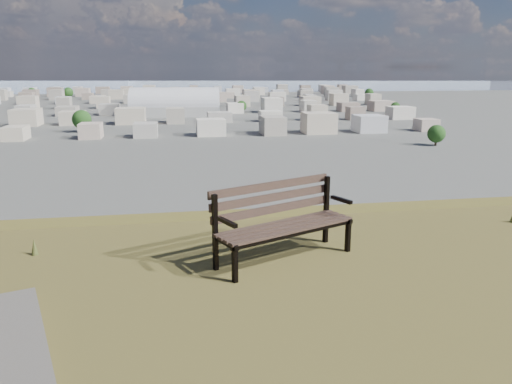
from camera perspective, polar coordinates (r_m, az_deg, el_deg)
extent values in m
cube|color=#49342A|center=(5.43, 4.50, -4.39)|extent=(1.52, 0.75, 0.03)
cube|color=#49342A|center=(5.52, 3.79, -4.10)|extent=(1.52, 0.75, 0.03)
cube|color=#49342A|center=(5.60, 3.10, -3.81)|extent=(1.52, 0.75, 0.03)
cube|color=#49342A|center=(5.68, 2.44, -3.53)|extent=(1.52, 0.75, 0.03)
cube|color=#49342A|center=(5.69, 2.02, -1.95)|extent=(1.50, 0.71, 0.09)
cube|color=#49342A|center=(5.68, 1.89, -0.62)|extent=(1.50, 0.71, 0.09)
cube|color=#49342A|center=(5.66, 1.77, 0.72)|extent=(1.50, 0.71, 0.09)
cube|color=black|center=(5.07, -2.43, -8.18)|extent=(0.06, 0.07, 0.40)
cube|color=black|center=(5.31, -4.69, -4.65)|extent=(0.06, 0.07, 0.84)
cube|color=black|center=(5.15, -3.52, -5.76)|extent=(0.23, 0.43, 0.05)
cube|color=black|center=(5.04, -3.30, -3.47)|extent=(0.18, 0.32, 0.04)
cube|color=black|center=(5.98, 10.47, -4.86)|extent=(0.06, 0.07, 0.40)
cube|color=black|center=(6.19, 8.03, -2.00)|extent=(0.06, 0.07, 0.84)
cube|color=black|center=(6.05, 9.34, -2.87)|extent=(0.23, 0.43, 0.05)
cube|color=black|center=(5.96, 9.73, -0.88)|extent=(0.18, 0.32, 0.04)
cube|color=black|center=(5.44, 4.55, -4.83)|extent=(1.51, 0.71, 0.04)
cube|color=black|center=(5.70, 2.38, -3.90)|extent=(1.51, 0.71, 0.04)
cone|color=brown|center=(6.35, -24.00, -5.77)|extent=(0.08, 0.08, 0.19)
cube|color=#B4B4B0|center=(291.38, -9.16, 9.13)|extent=(51.71, 26.21, 5.53)
cylinder|color=silver|center=(291.17, -9.19, 9.67)|extent=(51.71, 26.21, 21.01)
cube|color=silver|center=(212.17, -25.48, 6.35)|extent=(11.00, 11.00, 7.00)
cube|color=#A59B8D|center=(206.93, -19.04, 6.78)|extent=(11.00, 11.00, 7.00)
cube|color=#BDA796|center=(204.40, -12.35, 7.14)|extent=(11.00, 11.00, 7.00)
cube|color=silver|center=(204.66, -5.57, 7.41)|extent=(11.00, 11.00, 7.00)
cube|color=beige|center=(207.72, 1.10, 7.57)|extent=(11.00, 11.00, 7.00)
cube|color=gray|center=(213.45, 7.50, 7.63)|extent=(11.00, 11.00, 7.00)
cube|color=beige|center=(221.64, 13.50, 7.60)|extent=(11.00, 11.00, 7.00)
cube|color=#B2AAA1|center=(232.04, 19.01, 7.50)|extent=(11.00, 11.00, 7.00)
cube|color=#BDA796|center=(263.30, -25.14, 7.64)|extent=(11.00, 11.00, 7.00)
cube|color=silver|center=(257.98, -19.96, 8.01)|extent=(11.00, 11.00, 7.00)
cube|color=beige|center=(254.82, -14.59, 8.34)|extent=(11.00, 11.00, 7.00)
cube|color=gray|center=(253.91, -9.14, 8.59)|extent=(11.00, 11.00, 7.00)
cube|color=beige|center=(255.25, -3.68, 8.76)|extent=(11.00, 11.00, 7.00)
cube|color=#B2AAA1|center=(258.82, 1.67, 8.86)|extent=(11.00, 11.00, 7.00)
cube|color=silver|center=(264.54, 6.84, 8.88)|extent=(11.00, 11.00, 7.00)
cube|color=#A59B8D|center=(272.25, 11.75, 8.83)|extent=(11.00, 11.00, 7.00)
cube|color=#BDA796|center=(281.80, 16.36, 8.73)|extent=(11.00, 11.00, 7.00)
cube|color=gray|center=(314.52, -24.91, 8.51)|extent=(11.00, 11.00, 7.00)
cube|color=beige|center=(309.15, -20.57, 8.84)|extent=(11.00, 11.00, 7.00)
cube|color=#B2AAA1|center=(305.58, -16.10, 9.13)|extent=(11.00, 11.00, 7.00)
cube|color=silver|center=(303.87, -11.55, 9.36)|extent=(11.00, 11.00, 7.00)
cube|color=#A59B8D|center=(304.05, -6.97, 9.54)|extent=(11.00, 11.00, 7.00)
cube|color=#BDA796|center=(306.12, -2.41, 9.66)|extent=(11.00, 11.00, 7.00)
cube|color=silver|center=(310.03, 2.06, 9.72)|extent=(11.00, 11.00, 7.00)
cube|color=beige|center=(315.73, 6.39, 9.73)|extent=(11.00, 11.00, 7.00)
cube|color=gray|center=(323.11, 10.55, 9.68)|extent=(11.00, 11.00, 7.00)
cube|color=beige|center=(332.07, 14.50, 9.58)|extent=(11.00, 11.00, 7.00)
cube|color=#A59B8D|center=(365.80, -24.75, 9.13)|extent=(11.00, 11.00, 7.00)
cube|color=#BDA796|center=(360.39, -21.02, 9.43)|extent=(11.00, 11.00, 7.00)
cube|color=silver|center=(356.53, -17.19, 9.69)|extent=(11.00, 11.00, 7.00)
cube|color=beige|center=(354.25, -13.28, 9.91)|extent=(11.00, 11.00, 7.00)
cube|color=gray|center=(353.59, -9.34, 10.09)|extent=(11.00, 11.00, 7.00)
cube|color=beige|center=(354.56, -5.40, 10.22)|extent=(11.00, 11.00, 7.00)
cube|color=#B2AAA1|center=(357.14, -1.50, 10.31)|extent=(11.00, 11.00, 7.00)
cube|color=silver|center=(361.30, 2.33, 10.34)|extent=(11.00, 11.00, 7.00)
cube|color=#A59B8D|center=(366.99, 6.06, 10.34)|extent=(11.00, 11.00, 7.00)
cube|color=#BDA796|center=(374.13, 9.67, 10.29)|extent=(11.00, 11.00, 7.00)
cube|color=silver|center=(382.65, 13.12, 10.20)|extent=(11.00, 11.00, 7.00)
cube|color=beige|center=(417.11, -24.62, 9.60)|extent=(11.00, 11.00, 7.00)
cube|color=#B2AAA1|center=(411.68, -21.35, 9.87)|extent=(11.00, 11.00, 7.00)
cube|color=silver|center=(407.59, -18.00, 10.11)|extent=(11.00, 11.00, 7.00)
cube|color=#A59B8D|center=(404.89, -14.59, 10.31)|extent=(11.00, 11.00, 7.00)
cube|color=#BDA796|center=(403.60, -11.14, 10.49)|extent=(11.00, 11.00, 7.00)
cube|color=silver|center=(403.74, -7.68, 10.63)|extent=(11.00, 11.00, 7.00)
cube|color=beige|center=(405.30, -4.23, 10.72)|extent=(11.00, 11.00, 7.00)
cube|color=gray|center=(408.26, -0.81, 10.78)|extent=(11.00, 11.00, 7.00)
cube|color=beige|center=(412.61, 2.54, 10.81)|extent=(11.00, 11.00, 7.00)
cube|color=#B2AAA1|center=(418.28, 5.82, 10.79)|extent=(11.00, 11.00, 7.00)
cube|color=silver|center=(425.24, 8.99, 10.75)|extent=(11.00, 11.00, 7.00)
cube|color=#A59B8D|center=(433.42, 12.06, 10.68)|extent=(11.00, 11.00, 7.00)
cube|color=beige|center=(468.44, -24.52, 9.97)|extent=(11.00, 11.00, 7.00)
cube|color=gray|center=(463.00, -21.61, 10.21)|extent=(11.00, 11.00, 7.00)
cube|color=beige|center=(458.74, -18.64, 10.43)|extent=(11.00, 11.00, 7.00)
cube|color=#B2AAA1|center=(455.71, -15.61, 10.62)|extent=(11.00, 11.00, 7.00)
cube|color=silver|center=(453.93, -12.54, 10.79)|extent=(11.00, 11.00, 7.00)
cube|color=#A59B8D|center=(453.42, -9.46, 10.93)|extent=(11.00, 11.00, 7.00)
cube|color=#BDA796|center=(454.17, -6.38, 11.04)|extent=(11.00, 11.00, 7.00)
cube|color=silver|center=(456.19, -3.31, 11.11)|extent=(11.00, 11.00, 7.00)
cube|color=beige|center=(459.45, -0.28, 11.16)|extent=(11.00, 11.00, 7.00)
cube|color=gray|center=(463.94, 2.71, 11.17)|extent=(11.00, 11.00, 7.00)
cube|color=beige|center=(469.61, 5.62, 11.15)|extent=(11.00, 11.00, 7.00)
cube|color=#B2AAA1|center=(476.42, 8.46, 11.11)|extent=(11.00, 11.00, 7.00)
cube|color=silver|center=(484.33, 11.22, 11.04)|extent=(11.00, 11.00, 7.00)
cube|color=#BDA796|center=(526.30, -27.01, 10.03)|extent=(11.00, 11.00, 7.00)
cube|color=silver|center=(519.80, -24.45, 10.26)|extent=(11.00, 11.00, 7.00)
cube|color=beige|center=(514.33, -21.82, 10.49)|extent=(11.00, 11.00, 7.00)
cube|color=gray|center=(509.94, -19.14, 10.69)|extent=(11.00, 11.00, 7.00)
cube|color=beige|center=(506.65, -16.42, 10.87)|extent=(11.00, 11.00, 7.00)
cube|color=#B2AAA1|center=(504.48, -13.67, 11.03)|extent=(11.00, 11.00, 7.00)
cube|color=silver|center=(503.44, -10.89, 11.17)|extent=(11.00, 11.00, 7.00)
cube|color=#A59B8D|center=(503.55, -8.11, 11.28)|extent=(11.00, 11.00, 7.00)
cube|color=#BDA796|center=(504.80, -5.33, 11.36)|extent=(11.00, 11.00, 7.00)
cube|color=silver|center=(507.19, -2.58, 11.42)|extent=(11.00, 11.00, 7.00)
cube|color=beige|center=(510.69, 0.15, 11.45)|extent=(11.00, 11.00, 7.00)
cube|color=gray|center=(515.29, 2.84, 11.46)|extent=(11.00, 11.00, 7.00)
cube|color=beige|center=(520.95, 5.47, 11.44)|extent=(11.00, 11.00, 7.00)
cube|color=#B2AAA1|center=(527.65, 8.04, 11.40)|extent=(11.00, 11.00, 7.00)
cube|color=silver|center=(535.33, 10.54, 11.34)|extent=(11.00, 11.00, 7.00)
cube|color=#BDA796|center=(577.59, -26.72, 10.29)|extent=(11.00, 11.00, 7.00)
cube|color=silver|center=(571.16, -24.38, 10.51)|extent=(11.00, 11.00, 7.00)
cube|color=beige|center=(565.68, -21.99, 10.71)|extent=(11.00, 11.00, 7.00)
cube|color=gray|center=(561.18, -19.56, 10.90)|extent=(11.00, 11.00, 7.00)
cube|color=beige|center=(557.67, -17.09, 11.07)|extent=(11.00, 11.00, 7.00)
cube|color=#B2AAA1|center=(555.19, -14.59, 11.22)|extent=(11.00, 11.00, 7.00)
cube|color=silver|center=(553.73, -12.07, 11.35)|extent=(11.00, 11.00, 7.00)
cube|color=#A59B8D|center=(553.30, -9.54, 11.47)|extent=(11.00, 11.00, 7.00)
cube|color=#BDA796|center=(553.92, -7.00, 11.56)|extent=(11.00, 11.00, 7.00)
cube|color=silver|center=(555.58, -4.48, 11.62)|extent=(11.00, 11.00, 7.00)
cube|color=beige|center=(558.26, -1.97, 11.67)|extent=(11.00, 11.00, 7.00)
cube|color=gray|center=(561.96, 0.50, 11.69)|extent=(11.00, 11.00, 7.00)
cube|color=beige|center=(566.65, 2.94, 11.70)|extent=(11.00, 11.00, 7.00)
cube|color=#B2AAA1|center=(572.31, 5.34, 11.68)|extent=(11.00, 11.00, 7.00)
cube|color=silver|center=(578.91, 7.68, 11.64)|extent=(11.00, 11.00, 7.00)
cube|color=#A59B8D|center=(586.41, 9.97, 11.59)|extent=(11.00, 11.00, 7.00)
cylinder|color=#302218|center=(188.93, 19.85, 5.34)|extent=(0.80, 0.80, 2.10)
sphere|color=#183813|center=(188.52, 19.93, 6.28)|extent=(6.30, 6.30, 6.30)
cylinder|color=#302218|center=(227.43, -19.21, 6.82)|extent=(0.80, 0.80, 2.70)
sphere|color=#183813|center=(227.01, -19.29, 7.83)|extent=(8.10, 8.10, 8.10)
cylinder|color=#302218|center=(313.29, 15.61, 8.80)|extent=(0.80, 0.80, 1.95)
sphere|color=#183813|center=(313.06, 15.65, 9.34)|extent=(5.85, 5.85, 5.85)
cylinder|color=#302218|center=(408.41, -0.81, 10.45)|extent=(0.80, 0.80, 2.25)
sphere|color=#183813|center=(408.21, -0.81, 10.92)|extent=(6.75, 6.75, 6.75)
cylinder|color=#302218|center=(471.74, -20.62, 10.10)|extent=(0.80, 0.80, 2.85)
sphere|color=#183813|center=(471.52, -20.67, 10.61)|extent=(8.55, 8.55, 8.55)
cylinder|color=#302218|center=(519.41, -24.20, 10.03)|extent=(0.80, 0.80, 2.40)
sphere|color=#183813|center=(519.24, -24.24, 10.43)|extent=(7.20, 7.20, 7.20)
cylinder|color=#302218|center=(306.84, -1.66, 9.22)|extent=(0.80, 0.80, 2.10)
sphere|color=#183813|center=(306.59, -1.66, 9.81)|extent=(6.30, 6.30, 6.30)
cylinder|color=#302218|center=(457.28, 12.78, 10.52)|extent=(0.80, 0.80, 2.55)
sphere|color=#183813|center=(457.08, 12.81, 11.00)|extent=(7.65, 7.65, 7.65)
cube|color=gray|center=(903.20, -9.66, 12.19)|extent=(2400.00, 700.00, 0.12)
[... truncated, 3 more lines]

